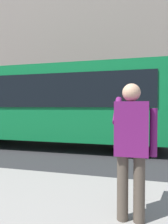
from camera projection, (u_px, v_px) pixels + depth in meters
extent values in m
plane|color=#2B2B2D|center=(98.00, 148.00, 7.63)|extent=(60.00, 60.00, 0.00)
cube|color=gray|center=(116.00, 43.00, 14.05)|extent=(28.00, 0.80, 12.00)
cube|color=#0F7238|center=(52.00, 103.00, 7.92)|extent=(9.00, 2.50, 2.60)
cube|color=black|center=(37.00, 91.00, 6.69)|extent=(7.60, 0.06, 1.10)
cylinder|color=black|center=(4.00, 129.00, 9.77)|extent=(1.00, 0.28, 1.00)
cylinder|color=black|center=(131.00, 132.00, 8.27)|extent=(1.00, 0.28, 1.00)
cylinder|color=black|center=(129.00, 141.00, 6.14)|extent=(1.00, 0.28, 1.00)
cylinder|color=#4C4238|center=(139.00, 189.00, 2.46)|extent=(0.14, 0.14, 0.82)
cylinder|color=#4C4238|center=(123.00, 187.00, 2.51)|extent=(0.14, 0.14, 0.82)
cube|color=#6B1960|center=(131.00, 128.00, 2.46)|extent=(0.40, 0.24, 0.66)
sphere|color=#D8A884|center=(131.00, 93.00, 2.45)|extent=(0.22, 0.22, 0.22)
cylinder|color=#6B1960|center=(153.00, 132.00, 2.40)|extent=(0.09, 0.09, 0.58)
cylinder|color=#6B1960|center=(118.00, 110.00, 2.66)|extent=(0.09, 0.48, 0.37)
cube|color=black|center=(124.00, 96.00, 2.77)|extent=(0.07, 0.01, 0.14)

